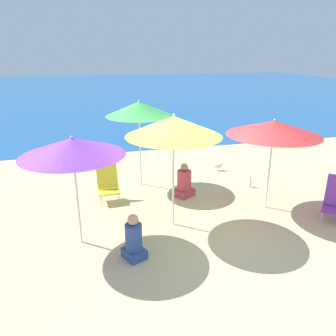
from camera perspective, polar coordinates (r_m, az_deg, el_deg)
name	(u,v)px	position (r m, az deg, el deg)	size (l,w,h in m)	color
ground_plane	(195,226)	(6.64, 4.74, -9.98)	(60.00, 60.00, 0.00)	#D1BA89
sea_water	(106,90)	(31.09, -10.73, 13.25)	(60.00, 40.00, 0.01)	#1E5699
beach_umbrella_purple	(72,147)	(5.59, -16.33, 3.53)	(1.75, 1.75, 1.99)	white
beach_umbrella_red	(274,128)	(7.08, 17.95, 6.65)	(1.94, 1.94, 1.99)	white
beach_umbrella_lime	(174,126)	(5.96, 0.99, 7.28)	(1.79, 1.79, 2.23)	white
beach_umbrella_green	(139,109)	(8.06, -5.06, 10.22)	(1.64, 1.64, 2.18)	white
beach_chair_yellow	(108,183)	(7.67, -10.42, -2.61)	(0.50, 0.54, 0.81)	silver
beach_chair_purple	(336,199)	(7.57, 27.23, -4.84)	(0.74, 0.75, 0.88)	silver
person_seated_near	(184,183)	(7.79, 2.82, -2.63)	(0.57, 0.55, 0.82)	#BF3F4C
person_seated_far	(134,240)	(5.56, -5.98, -12.41)	(0.44, 0.47, 0.81)	#334C8C
water_bottle	(250,183)	(8.62, 14.11, -2.57)	(0.07, 0.07, 0.26)	silver
seagull	(218,166)	(9.62, 8.77, 0.38)	(0.27, 0.11, 0.23)	gold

